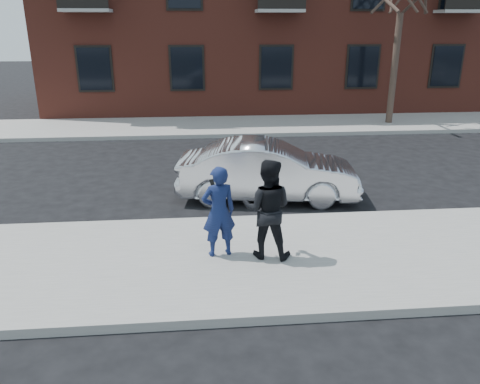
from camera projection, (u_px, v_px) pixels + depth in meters
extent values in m
plane|color=black|center=(383.00, 252.00, 8.55)|extent=(100.00, 100.00, 0.00)
cube|color=gray|center=(389.00, 255.00, 8.29)|extent=(50.00, 3.50, 0.15)
cube|color=#999691|center=(356.00, 216.00, 9.98)|extent=(50.00, 0.10, 0.15)
cube|color=gray|center=(279.00, 125.00, 19.08)|extent=(50.00, 3.50, 0.15)
cube|color=#999691|center=(287.00, 135.00, 17.39)|extent=(50.00, 0.10, 0.15)
cube|color=black|center=(95.00, 69.00, 19.31)|extent=(1.30, 0.06, 1.70)
cube|color=black|center=(363.00, 67.00, 20.27)|extent=(1.30, 0.06, 1.70)
cylinder|color=#33251E|center=(394.00, 70.00, 18.49)|extent=(0.26, 0.26, 4.20)
imported|color=silver|center=(268.00, 171.00, 10.98)|extent=(4.36, 2.00, 1.39)
imported|color=navy|center=(219.00, 212.00, 7.89)|extent=(0.65, 0.50, 1.60)
cube|color=black|center=(212.00, 182.00, 7.92)|extent=(0.10, 0.14, 0.08)
imported|color=black|center=(267.00, 209.00, 7.83)|extent=(0.98, 0.85, 1.73)
cube|color=black|center=(260.00, 190.00, 7.93)|extent=(0.08, 0.14, 0.06)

